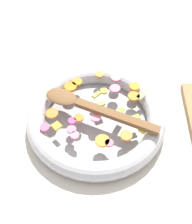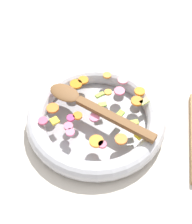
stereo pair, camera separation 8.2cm
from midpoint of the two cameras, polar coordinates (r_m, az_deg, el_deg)
The scene contains 4 objects.
ground_plane at distance 0.86m, azimuth 2.73°, elevation -2.27°, with size 4.00×4.00×0.00m, color beige.
skillet at distance 0.84m, azimuth 2.78°, elevation -1.37°, with size 0.37×0.37×0.05m.
chopped_vegetables at distance 0.83m, azimuth 2.92°, elevation 0.79°, with size 0.27×0.28×0.01m.
wooden_spoon at distance 0.81m, azimuth 1.55°, elevation 1.08°, with size 0.16×0.31×0.01m.
Camera 2 is at (0.51, 0.09, 0.69)m, focal length 50.00 mm.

